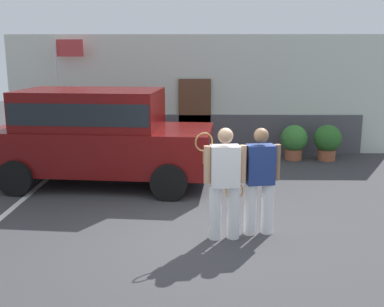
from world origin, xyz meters
The scene contains 9 objects.
ground_plane centered at (0.00, 0.00, 0.00)m, with size 40.00×40.00×0.00m, color #38383A.
parking_stripe_0 centered at (-3.49, 1.50, 0.00)m, with size 0.12×4.40×0.01m, color silver.
house_frontage centered at (0.00, 6.18, 1.55)m, with size 10.77×0.40×3.30m.
parked_suv centered at (-2.19, 2.83, 1.15)m, with size 4.74×2.47×2.05m.
tennis_player_man centered at (0.34, -0.12, 0.91)m, with size 0.78×0.31×1.73m.
tennis_player_woman centered at (0.90, 0.08, 0.88)m, with size 0.89×0.32×1.70m.
potted_plant_by_porch centered at (2.50, 5.26, 0.52)m, with size 0.71×0.71×0.93m.
potted_plant_secondary centered at (3.37, 5.20, 0.53)m, with size 0.72×0.72×0.95m.
flag_pole centered at (-3.72, 5.72, 2.21)m, with size 0.80×0.11×3.20m.
Camera 1 is at (-0.05, -6.79, 2.82)m, focal length 42.89 mm.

